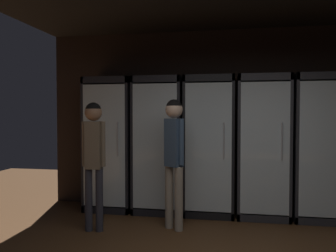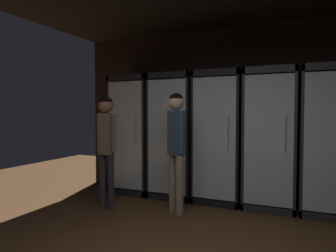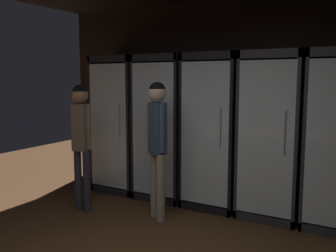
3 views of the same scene
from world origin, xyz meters
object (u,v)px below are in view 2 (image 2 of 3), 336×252
Objects in this scene: cooler_far_right at (329,143)px; shopper_near at (176,139)px; cooler_left at (175,136)px; shopper_far at (106,136)px; cooler_far_left at (135,135)px; cooler_center at (219,139)px; cooler_right at (270,140)px.

shopper_near is (-1.95, -0.79, 0.05)m from cooler_far_right.
cooler_left is 1.22m from shopper_far.
cooler_center is (1.54, -0.00, -0.01)m from cooler_far_left.
cooler_center is 1.25× the size of shopper_far.
cooler_right reaches higher than shopper_far.
cooler_center is at bearing -0.06° from cooler_far_left.
shopper_near is at bearing -117.30° from cooler_center.
cooler_right is 1.22× the size of shopper_near.
cooler_right reaches higher than shopper_near.
shopper_near is at bearing 14.16° from shopper_far.
cooler_center is at bearing -0.06° from cooler_left.
cooler_far_right is (2.31, -0.00, -0.01)m from cooler_left.
cooler_far_left is at bearing 144.73° from shopper_near.
cooler_far_left and cooler_center have the same top height.
cooler_left and cooler_right have the same top height.
cooler_far_right is 1.25× the size of shopper_far.
cooler_right is 2.41m from shopper_far.
cooler_right is 1.42m from shopper_near.
cooler_far_left is at bearing 179.94° from cooler_center.
cooler_far_left is 1.25× the size of shopper_far.
cooler_far_right is at bearing -0.03° from cooler_far_left.
cooler_right is at bearing 34.07° from shopper_near.
shopper_near is 1.03× the size of shopper_far.
cooler_far_right reaches higher than shopper_far.
cooler_center is 1.54m from cooler_far_right.
shopper_near is (0.36, -0.80, 0.04)m from cooler_left.
shopper_far is (-2.94, -1.05, 0.07)m from cooler_far_right.
cooler_right is at bearing 25.76° from shopper_far.
cooler_far_left is 1.00× the size of cooler_left.
cooler_far_right is (0.77, -0.00, -0.01)m from cooler_right.
cooler_far_left is 3.07m from cooler_far_right.
cooler_far_right is (3.07, -0.00, -0.01)m from cooler_far_left.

